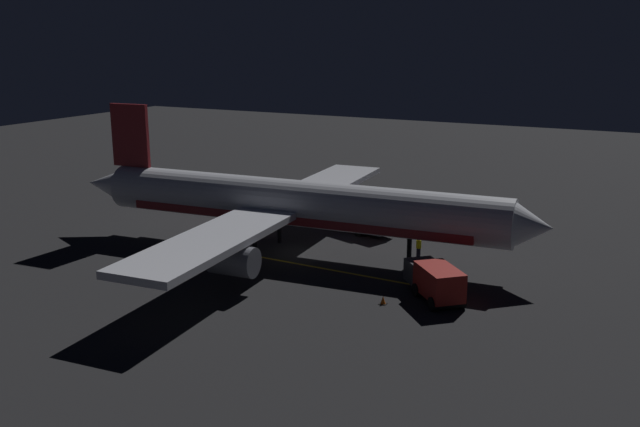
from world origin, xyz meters
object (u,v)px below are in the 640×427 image
(traffic_cone_near_left, at_px, (383,300))
(baggage_truck, at_px, (435,281))
(catering_truck, at_px, (361,220))
(traffic_cone_near_right, at_px, (399,233))
(airliner, at_px, (290,205))
(ground_crew_worker, at_px, (419,248))

(traffic_cone_near_left, bearing_deg, baggage_truck, 133.01)
(catering_truck, bearing_deg, baggage_truck, 40.99)
(traffic_cone_near_left, bearing_deg, traffic_cone_near_right, -162.69)
(baggage_truck, relative_size, traffic_cone_near_right, 9.86)
(catering_truck, relative_size, traffic_cone_near_left, 11.06)
(baggage_truck, height_order, traffic_cone_near_left, baggage_truck)
(airliner, xyz_separation_m, ground_crew_worker, (-3.15, 9.62, -3.03))
(catering_truck, relative_size, traffic_cone_near_right, 11.06)
(traffic_cone_near_left, relative_size, traffic_cone_near_right, 1.00)
(ground_crew_worker, xyz_separation_m, traffic_cone_near_right, (-5.43, -3.69, -0.64))
(baggage_truck, height_order, ground_crew_worker, baggage_truck)
(ground_crew_worker, distance_m, traffic_cone_near_left, 10.15)
(airliner, relative_size, catering_truck, 6.51)
(ground_crew_worker, relative_size, traffic_cone_near_right, 3.16)
(airliner, distance_m, ground_crew_worker, 10.56)
(baggage_truck, bearing_deg, ground_crew_worker, -153.66)
(ground_crew_worker, bearing_deg, airliner, -71.87)
(airliner, relative_size, ground_crew_worker, 22.75)
(catering_truck, relative_size, ground_crew_worker, 3.50)
(baggage_truck, height_order, traffic_cone_near_right, baggage_truck)
(traffic_cone_near_right, bearing_deg, catering_truck, -77.62)
(airliner, xyz_separation_m, traffic_cone_near_right, (-8.58, 5.93, -3.66))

